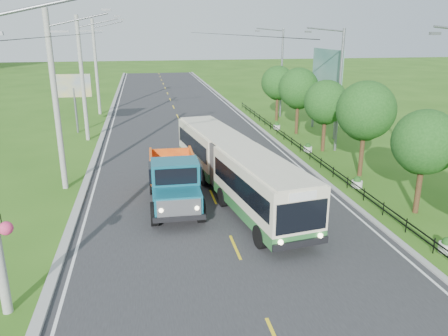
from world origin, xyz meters
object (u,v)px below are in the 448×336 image
object	(u,v)px
dump_truck	(174,178)
tree_back	(278,84)
pole_near	(56,102)
tree_fifth	(298,90)
planter_mid	(308,148)
streetlight_mid	(338,86)
planter_near	(357,183)
planter_front	(447,246)
bus	(234,164)
tree_second	(424,145)
streetlight_far	(280,70)
planter_far	(277,126)
billboard_right	(327,72)
billboard_left	(74,89)
pole_mid	(83,79)
tree_fourth	(326,104)
pole_far	(96,67)
tree_third	(365,113)

from	to	relation	value
dump_truck	tree_back	bearing A→B (deg)	60.78
pole_near	tree_fifth	distance (m)	21.31
pole_near	planter_mid	xyz separation A→B (m)	(16.86, 5.00, -4.81)
streetlight_mid	planter_near	xyz separation A→B (m)	(-2.04, -8.00, -4.62)
planter_front	bus	distance (m)	11.13
tree_second	planter_mid	world-z (taller)	tree_second
streetlight_far	planter_far	size ratio (longest dim) A/B	13.54
dump_truck	billboard_right	bearing A→B (deg)	46.34
billboard_left	streetlight_far	bearing A→B (deg)	11.23
pole_mid	tree_fourth	xyz separation A→B (m)	(18.12, -6.86, -1.51)
pole_near	bus	world-z (taller)	pole_near
tree_second	pole_far	bearing A→B (deg)	120.42
streetlight_far	billboard_left	distance (m)	20.56
tree_second	billboard_right	xyz separation A→B (m)	(2.44, 17.86, 1.83)
pole_far	tree_back	world-z (taller)	pole_far
streetlight_far	planter_mid	size ratio (longest dim) A/B	13.54
tree_back	planter_front	xyz separation A→B (m)	(-1.26, -28.14, -3.37)
planter_front	billboard_left	bearing A→B (deg)	124.84
streetlight_far	streetlight_mid	bearing A→B (deg)	-90.00
tree_fifth	planter_far	xyz separation A→B (m)	(-1.26, 1.86, -3.57)
pole_near	planter_front	distance (m)	20.70
billboard_left	dump_truck	xyz separation A→B (m)	(7.33, -18.86, -2.32)
planter_front	planter_far	bearing A→B (deg)	90.00
pole_far	planter_front	xyz separation A→B (m)	(16.86, -35.00, -4.81)
tree_back	streetlight_far	world-z (taller)	streetlight_far
tree_third	bus	bearing A→B (deg)	-167.26
pole_far	planter_far	xyz separation A→B (m)	(16.86, -11.00, -4.81)
tree_fifth	bus	xyz separation A→B (m)	(-8.65, -13.96, -2.06)
planter_far	planter_mid	bearing A→B (deg)	-90.00
dump_truck	planter_front	bearing A→B (deg)	-32.97
billboard_right	bus	xyz separation A→B (m)	(-11.09, -13.81, -3.55)
tree_fourth	planter_far	bearing A→B (deg)	99.08
streetlight_far	tree_third	bearing A→B (deg)	-92.27
tree_fourth	planter_mid	bearing A→B (deg)	-173.61
pole_far	planter_mid	distance (m)	25.85
tree_second	dump_truck	bearing A→B (deg)	166.00
billboard_left	streetlight_mid	bearing A→B (deg)	-26.40
tree_second	tree_third	distance (m)	6.02
dump_truck	planter_far	bearing A→B (deg)	58.01
pole_near	tree_second	world-z (taller)	pole_near
tree_fourth	streetlight_far	distance (m)	13.94
tree_third	tree_back	xyz separation A→B (m)	(-0.00, 18.00, -0.33)
tree_back	planter_mid	size ratio (longest dim) A/B	8.21
streetlight_mid	billboard_left	bearing A→B (deg)	153.60
planter_front	billboard_right	bearing A→B (deg)	80.45
tree_second	billboard_right	world-z (taller)	billboard_right
tree_third	pole_mid	bearing A→B (deg)	144.64
pole_mid	tree_third	size ratio (longest dim) A/B	1.67
pole_near	pole_mid	distance (m)	12.00
dump_truck	pole_mid	bearing A→B (deg)	111.59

